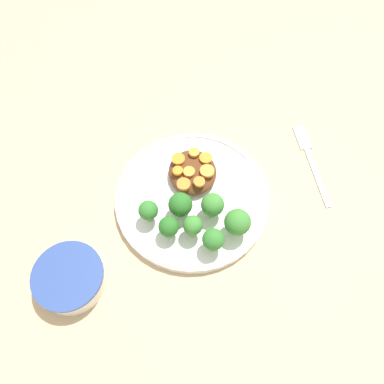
{
  "coord_description": "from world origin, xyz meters",
  "views": [
    {
      "loc": [
        -0.31,
        0.05,
        0.62
      ],
      "look_at": [
        0.0,
        0.0,
        0.03
      ],
      "focal_mm": 35.0,
      "sensor_mm": 36.0,
      "label": 1
    }
  ],
  "objects": [
    {
      "name": "ground_plane",
      "position": [
        0.0,
        0.0,
        0.0
      ],
      "size": [
        4.0,
        4.0,
        0.0
      ],
      "primitive_type": "plane",
      "color": "tan"
    },
    {
      "name": "plate",
      "position": [
        0.0,
        0.0,
        0.01
      ],
      "size": [
        0.28,
        0.28,
        0.02
      ],
      "color": "white",
      "rests_on": "ground_plane"
    },
    {
      "name": "dip_bowl",
      "position": [
        -0.12,
        0.22,
        0.02
      ],
      "size": [
        0.11,
        0.11,
        0.04
      ],
      "color": "white",
      "rests_on": "ground_plane"
    },
    {
      "name": "stew_mound",
      "position": [
        0.04,
        -0.01,
        0.03
      ],
      "size": [
        0.1,
        0.09,
        0.03
      ],
      "primitive_type": "ellipsoid",
      "color": "#5B3319",
      "rests_on": "plate"
    },
    {
      "name": "broccoli_floret_0",
      "position": [
        -0.04,
        -0.03,
        0.05
      ],
      "size": [
        0.04,
        0.04,
        0.05
      ],
      "color": "#7FA85B",
      "rests_on": "plate"
    },
    {
      "name": "broccoli_floret_1",
      "position": [
        -0.07,
        0.01,
        0.05
      ],
      "size": [
        0.03,
        0.03,
        0.05
      ],
      "color": "#7FA85B",
      "rests_on": "plate"
    },
    {
      "name": "broccoli_floret_2",
      "position": [
        -0.07,
        0.05,
        0.05
      ],
      "size": [
        0.03,
        0.03,
        0.05
      ],
      "color": "#7FA85B",
      "rests_on": "plate"
    },
    {
      "name": "broccoli_floret_3",
      "position": [
        -0.08,
        -0.06,
        0.05
      ],
      "size": [
        0.05,
        0.05,
        0.06
      ],
      "color": "#7FA85B",
      "rests_on": "plate"
    },
    {
      "name": "broccoli_floret_4",
      "position": [
        -0.03,
        0.08,
        0.05
      ],
      "size": [
        0.03,
        0.03,
        0.05
      ],
      "color": "#759E51",
      "rests_on": "plate"
    },
    {
      "name": "broccoli_floret_5",
      "position": [
        -0.03,
        0.02,
        0.05
      ],
      "size": [
        0.04,
        0.04,
        0.05
      ],
      "color": "#759E51",
      "rests_on": "plate"
    },
    {
      "name": "broccoli_floret_6",
      "position": [
        -0.1,
        -0.02,
        0.05
      ],
      "size": [
        0.04,
        0.04,
        0.05
      ],
      "color": "#759E51",
      "rests_on": "plate"
    },
    {
      "name": "carrot_slice_0",
      "position": [
        0.03,
        -0.03,
        0.05
      ],
      "size": [
        0.03,
        0.03,
        0.01
      ],
      "primitive_type": "cylinder",
      "color": "orange",
      "rests_on": "stew_mound"
    },
    {
      "name": "carrot_slice_1",
      "position": [
        0.03,
        -0.0,
        0.05
      ],
      "size": [
        0.02,
        0.02,
        0.01
      ],
      "primitive_type": "cylinder",
      "color": "orange",
      "rests_on": "stew_mound"
    },
    {
      "name": "carrot_slice_2",
      "position": [
        0.01,
        0.01,
        0.05
      ],
      "size": [
        0.02,
        0.02,
        0.01
      ],
      "primitive_type": "cylinder",
      "color": "orange",
      "rests_on": "stew_mound"
    },
    {
      "name": "carrot_slice_3",
      "position": [
        0.06,
        -0.03,
        0.05
      ],
      "size": [
        0.02,
        0.02,
        0.0
      ],
      "primitive_type": "cylinder",
      "color": "orange",
      "rests_on": "stew_mound"
    },
    {
      "name": "carrot_slice_4",
      "position": [
        0.06,
        0.02,
        0.05
      ],
      "size": [
        0.02,
        0.02,
        0.0
      ],
      "primitive_type": "cylinder",
      "color": "orange",
      "rests_on": "stew_mound"
    },
    {
      "name": "carrot_slice_5",
      "position": [
        0.01,
        -0.01,
        0.05
      ],
      "size": [
        0.02,
        0.02,
        0.01
      ],
      "primitive_type": "cylinder",
      "color": "orange",
      "rests_on": "stew_mound"
    },
    {
      "name": "carrot_slice_6",
      "position": [
        0.04,
        0.02,
        0.05
      ],
      "size": [
        0.02,
        0.02,
        0.01
      ],
      "primitive_type": "cylinder",
      "color": "orange",
      "rests_on": "stew_mound"
    },
    {
      "name": "carrot_slice_7",
      "position": [
        0.07,
        -0.02,
        0.05
      ],
      "size": [
        0.02,
        0.02,
        0.01
      ],
      "primitive_type": "cylinder",
      "color": "orange",
      "rests_on": "stew_mound"
    },
    {
      "name": "fork",
      "position": [
        0.06,
        -0.24,
        0.0
      ],
      "size": [
        0.19,
        0.02,
        0.01
      ],
      "rotation": [
        0.0,
        0.0,
        6.29
      ],
      "color": "silver",
      "rests_on": "ground_plane"
    }
  ]
}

